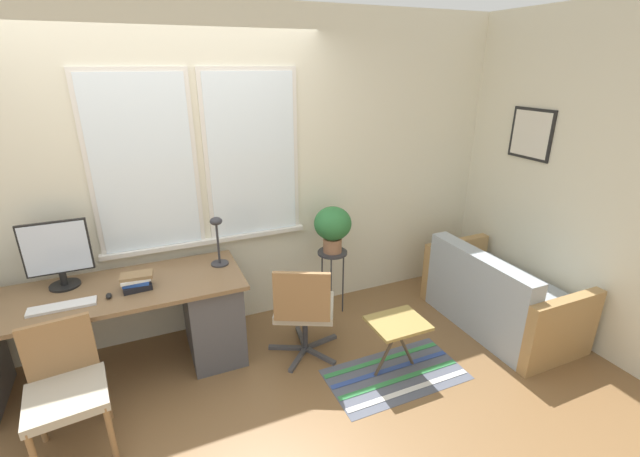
{
  "coord_description": "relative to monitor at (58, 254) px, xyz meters",
  "views": [
    {
      "loc": [
        -0.25,
        -2.72,
        2.25
      ],
      "look_at": [
        1.02,
        0.18,
        1.02
      ],
      "focal_mm": 24.0,
      "sensor_mm": 36.0,
      "label": 1
    }
  ],
  "objects": [
    {
      "name": "keyboard",
      "position": [
        0.01,
        -0.33,
        -0.25
      ],
      "size": [
        0.41,
        0.11,
        0.02
      ],
      "color": "silver",
      "rests_on": "desk"
    },
    {
      "name": "book_stack",
      "position": [
        0.48,
        -0.26,
        -0.2
      ],
      "size": [
        0.23,
        0.15,
        0.12
      ],
      "color": "black",
      "rests_on": "desk"
    },
    {
      "name": "office_chair_swivel",
      "position": [
        1.65,
        -0.55,
        -0.55
      ],
      "size": [
        0.61,
        0.63,
        0.84
      ],
      "rotation": [
        0.0,
        0.0,
        2.68
      ],
      "color": "#47474C",
      "rests_on": "ground_plane"
    },
    {
      "name": "ground_plane",
      "position": [
        0.85,
        -0.54,
        -0.99
      ],
      "size": [
        14.0,
        14.0,
        0.0
      ],
      "primitive_type": "plane",
      "color": "brown"
    },
    {
      "name": "wall_right_with_picture",
      "position": [
        3.9,
        -0.54,
        0.36
      ],
      "size": [
        0.08,
        9.0,
        2.7
      ],
      "color": "beige",
      "rests_on": "ground_plane"
    },
    {
      "name": "floor_rug_striped",
      "position": [
        2.2,
        -1.05,
        -0.99
      ],
      "size": [
        1.06,
        0.56,
        0.01
      ],
      "color": "#565B6B",
      "rests_on": "ground_plane"
    },
    {
      "name": "desk_lamp",
      "position": [
        1.11,
        -0.09,
        -0.0
      ],
      "size": [
        0.14,
        0.14,
        0.4
      ],
      "color": "#2D2D33",
      "rests_on": "desk"
    },
    {
      "name": "desk",
      "position": [
        0.16,
        -0.19,
        -0.6
      ],
      "size": [
        2.15,
        0.71,
        0.73
      ],
      "color": "brown",
      "rests_on": "ground_plane"
    },
    {
      "name": "folding_stool",
      "position": [
        2.23,
        -1.0,
        -0.59
      ],
      "size": [
        0.41,
        0.35,
        0.45
      ],
      "color": "olive",
      "rests_on": "ground_plane"
    },
    {
      "name": "wall_back_with_window",
      "position": [
        0.86,
        0.25,
        0.37
      ],
      "size": [
        9.0,
        0.12,
        2.7
      ],
      "color": "beige",
      "rests_on": "ground_plane"
    },
    {
      "name": "monitor",
      "position": [
        0.0,
        0.0,
        0.0
      ],
      "size": [
        0.43,
        0.21,
        0.5
      ],
      "color": "black",
      "rests_on": "desk"
    },
    {
      "name": "plant_stand",
      "position": [
        2.12,
        -0.08,
        -0.41
      ],
      "size": [
        0.27,
        0.27,
        0.66
      ],
      "color": "#333338",
      "rests_on": "ground_plane"
    },
    {
      "name": "mouse",
      "position": [
        0.3,
        -0.31,
        -0.24
      ],
      "size": [
        0.04,
        0.07,
        0.03
      ],
      "color": "black",
      "rests_on": "desk"
    },
    {
      "name": "potted_plant",
      "position": [
        2.12,
        -0.08,
        -0.08
      ],
      "size": [
        0.33,
        0.33,
        0.42
      ],
      "color": "#9E6B4C",
      "rests_on": "plant_stand"
    },
    {
      "name": "desk_chair_wooden",
      "position": [
        0.02,
        -0.8,
        -0.54
      ],
      "size": [
        0.48,
        0.49,
        0.81
      ],
      "rotation": [
        0.0,
        0.0,
        0.11
      ],
      "color": "olive",
      "rests_on": "ground_plane"
    },
    {
      "name": "couch_loveseat",
      "position": [
        3.41,
        -0.82,
        -0.72
      ],
      "size": [
        0.73,
        1.33,
        0.74
      ],
      "rotation": [
        0.0,
        0.0,
        1.57
      ],
      "color": "#9EA8B2",
      "rests_on": "ground_plane"
    }
  ]
}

